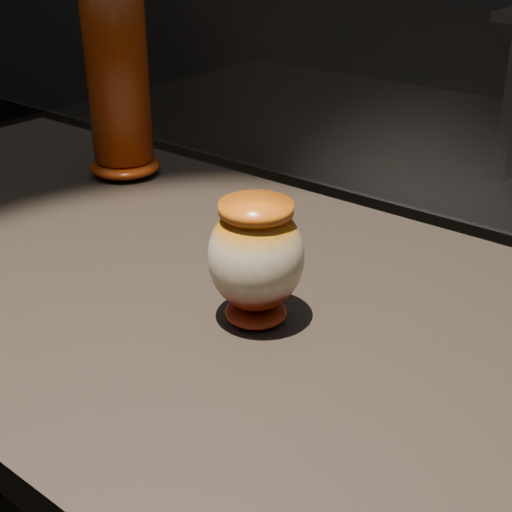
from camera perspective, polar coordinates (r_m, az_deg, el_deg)
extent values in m
cube|color=black|center=(1.02, -1.62, -4.42)|extent=(2.00, 0.80, 0.05)
ellipsoid|color=#621508|center=(0.94, 0.00, -4.50)|extent=(0.10, 0.10, 0.02)
ellipsoid|color=beige|center=(0.90, 0.00, -0.05)|extent=(0.15, 0.15, 0.14)
cylinder|color=orange|center=(0.88, 0.00, 3.85)|extent=(0.11, 0.11, 0.01)
ellipsoid|color=#B6400C|center=(1.48, -10.41, 7.12)|extent=(0.15, 0.15, 0.04)
cylinder|color=#B6400C|center=(1.43, -11.14, 15.38)|extent=(0.13, 0.13, 0.40)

